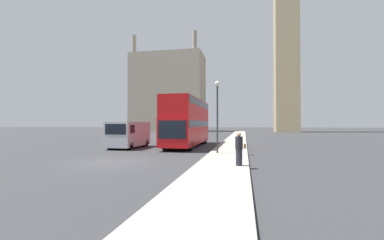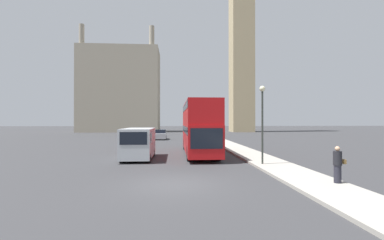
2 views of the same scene
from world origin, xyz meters
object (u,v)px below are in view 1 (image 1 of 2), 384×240
at_px(white_van, 129,134).
at_px(street_lamp, 217,105).
at_px(pedestrian, 239,149).
at_px(red_double_decker_bus, 188,121).
at_px(parked_sedan, 186,132).

bearing_deg(white_van, street_lamp, -23.55).
distance_m(white_van, pedestrian, 13.33).
distance_m(red_double_decker_bus, parked_sedan, 19.44).
distance_m(pedestrian, parked_sedan, 31.79).
relative_size(red_double_decker_bus, pedestrian, 6.80).
bearing_deg(white_van, parked_sedan, 88.79).
height_order(pedestrian, street_lamp, street_lamp).
bearing_deg(pedestrian, red_double_decker_bus, 113.89).
height_order(street_lamp, parked_sedan, street_lamp).
distance_m(pedestrian, street_lamp, 6.01).
bearing_deg(street_lamp, red_double_decker_bus, 119.10).
distance_m(white_van, street_lamp, 9.40).
height_order(white_van, parked_sedan, white_van).
bearing_deg(parked_sedan, pedestrian, -72.61).
height_order(red_double_decker_bus, parked_sedan, red_double_decker_bus).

